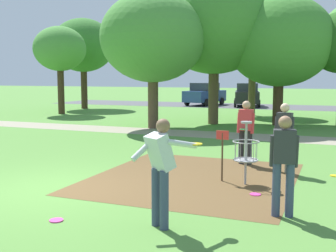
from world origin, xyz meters
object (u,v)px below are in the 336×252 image
(player_waiting_left, at_px, (284,160))
(tree_near_left, at_px, (280,41))
(player_throwing, at_px, (246,129))
(frisbee_mid_grass, at_px, (56,220))
(tree_mid_center, at_px, (253,45))
(tree_far_center, at_px, (60,49))
(parked_car_center_left, at_px, (247,95))
(tree_mid_left, at_px, (214,25))
(tree_far_right, at_px, (153,38))
(frisbee_by_tee, at_px, (335,176))
(tree_mid_right, at_px, (83,46))
(frisbee_near_basket, at_px, (255,194))
(parked_car_leftmost, at_px, (205,94))
(disc_golf_basket, at_px, (243,150))
(player_waiting_right, at_px, (284,134))
(player_foreground_watching, at_px, (161,165))

(player_waiting_left, height_order, tree_near_left, tree_near_left)
(player_throwing, relative_size, frisbee_mid_grass, 7.48)
(tree_mid_center, bearing_deg, tree_far_center, -163.65)
(parked_car_center_left, bearing_deg, tree_mid_left, -85.82)
(tree_far_right, bearing_deg, frisbee_by_tee, -41.85)
(tree_mid_right, bearing_deg, player_throwing, -45.56)
(tree_mid_left, bearing_deg, tree_near_left, 12.37)
(frisbee_near_basket, height_order, tree_far_center, tree_far_center)
(player_waiting_left, bearing_deg, parked_car_leftmost, 109.65)
(disc_golf_basket, distance_m, frisbee_mid_grass, 4.28)
(frisbee_mid_grass, bearing_deg, tree_near_left, 84.34)
(player_waiting_right, height_order, tree_mid_right, tree_mid_right)
(player_waiting_right, distance_m, tree_far_center, 19.31)
(tree_near_left, relative_size, parked_car_center_left, 1.38)
(parked_car_center_left, bearing_deg, player_throwing, -78.72)
(tree_near_left, distance_m, tree_far_right, 6.12)
(tree_near_left, bearing_deg, player_waiting_left, -82.21)
(player_throwing, xyz_separation_m, tree_mid_left, (-3.47, 9.08, 3.86))
(player_waiting_left, height_order, tree_mid_right, tree_mid_right)
(frisbee_by_tee, bearing_deg, tree_far_center, 144.40)
(disc_golf_basket, xyz_separation_m, parked_car_center_left, (-4.81, 24.34, 0.17))
(parked_car_center_left, bearing_deg, tree_far_center, -130.58)
(tree_mid_right, distance_m, tree_far_right, 13.13)
(tree_far_right, bearing_deg, parked_car_center_left, 85.86)
(tree_mid_left, height_order, parked_car_center_left, tree_mid_left)
(player_throwing, relative_size, tree_mid_center, 0.29)
(player_throwing, bearing_deg, player_waiting_left, -70.10)
(player_throwing, bearing_deg, tree_mid_center, 100.15)
(frisbee_mid_grass, xyz_separation_m, tree_mid_left, (-1.52, 14.71, 4.82))
(frisbee_near_basket, bearing_deg, player_waiting_left, -60.07)
(tree_mid_center, relative_size, parked_car_center_left, 1.30)
(frisbee_by_tee, bearing_deg, tree_near_left, 104.58)
(frisbee_mid_grass, distance_m, tree_far_right, 13.24)
(disc_golf_basket, height_order, frisbee_mid_grass, disc_golf_basket)
(player_waiting_left, xyz_separation_m, tree_mid_left, (-4.93, 13.10, 3.86))
(player_throwing, relative_size, frisbee_near_basket, 7.63)
(tree_mid_center, bearing_deg, tree_mid_right, 175.33)
(player_foreground_watching, height_order, tree_far_right, tree_far_right)
(player_foreground_watching, height_order, tree_mid_left, tree_mid_left)
(player_throwing, relative_size, tree_far_center, 0.31)
(frisbee_mid_grass, xyz_separation_m, parked_car_leftmost, (-6.01, 27.98, 0.91))
(tree_mid_center, distance_m, tree_mid_right, 12.59)
(frisbee_near_basket, xyz_separation_m, tree_near_left, (-1.23, 12.63, 4.01))
(frisbee_mid_grass, xyz_separation_m, tree_near_left, (1.52, 15.38, 4.01))
(tree_mid_right, distance_m, parked_car_center_left, 13.19)
(frisbee_near_basket, height_order, tree_mid_center, tree_mid_center)
(tree_far_right, height_order, parked_car_leftmost, tree_far_right)
(tree_far_right, bearing_deg, frisbee_mid_grass, -73.30)
(player_foreground_watching, xyz_separation_m, parked_car_center_left, (-4.18, 27.46, -0.06))
(disc_golf_basket, relative_size, frisbee_mid_grass, 6.08)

